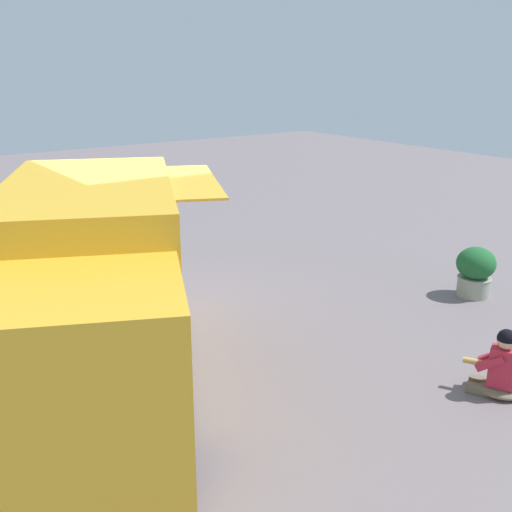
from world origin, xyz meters
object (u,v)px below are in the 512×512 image
(planter_flowering_near, at_px, (475,270))
(planter_flowering_far, at_px, (48,273))
(food_truck, at_px, (91,298))
(person_customer, at_px, (500,369))

(planter_flowering_near, relative_size, planter_flowering_far, 1.47)
(food_truck, distance_m, planter_flowering_near, 6.62)
(food_truck, xyz_separation_m, person_customer, (3.94, -3.02, -0.85))
(person_customer, bearing_deg, food_truck, 142.54)
(person_customer, relative_size, planter_flowering_near, 0.99)
(person_customer, xyz_separation_m, planter_flowering_far, (-3.36, 6.87, -0.05))
(food_truck, bearing_deg, person_customer, -37.46)
(planter_flowering_near, bearing_deg, planter_flowering_far, 142.00)
(planter_flowering_near, xyz_separation_m, planter_flowering_far, (-5.95, 4.65, -0.17))
(planter_flowering_near, bearing_deg, person_customer, -139.41)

